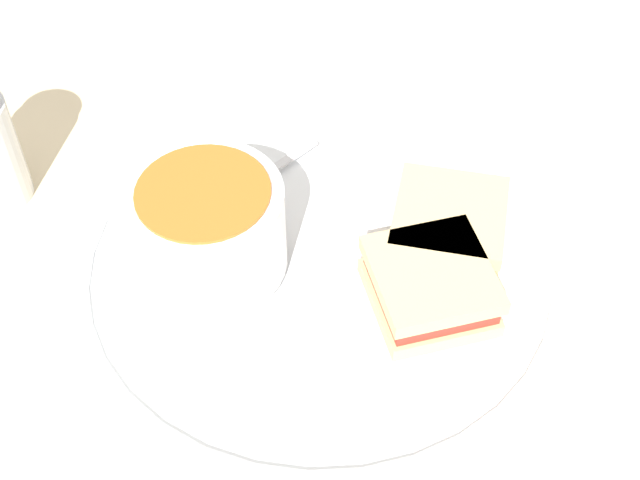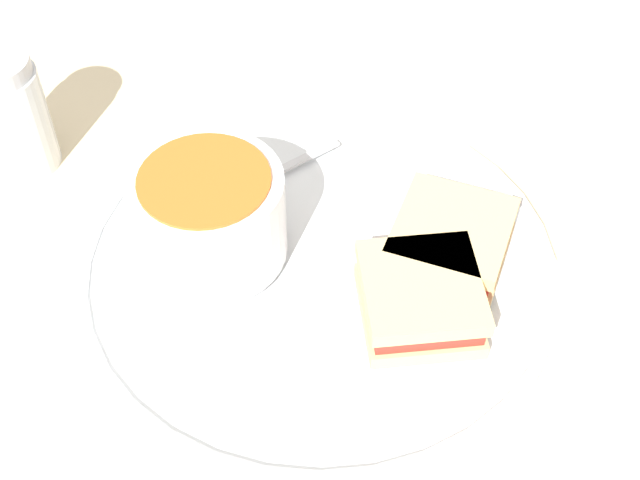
{
  "view_description": "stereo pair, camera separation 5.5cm",
  "coord_description": "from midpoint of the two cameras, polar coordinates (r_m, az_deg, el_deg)",
  "views": [
    {
      "loc": [
        0.36,
        -0.06,
        0.45
      ],
      "look_at": [
        0.0,
        0.0,
        0.04
      ],
      "focal_mm": 50.0,
      "sensor_mm": 36.0,
      "label": 1
    },
    {
      "loc": [
        0.37,
        -0.0,
        0.45
      ],
      "look_at": [
        0.0,
        0.0,
        0.04
      ],
      "focal_mm": 50.0,
      "sensor_mm": 36.0,
      "label": 2
    }
  ],
  "objects": [
    {
      "name": "ground_plane",
      "position": [
        0.58,
        2.73,
        -2.48
      ],
      "size": [
        2.4,
        2.4,
        0.0
      ],
      "primitive_type": "plane",
      "color": "beige"
    },
    {
      "name": "plate",
      "position": [
        0.57,
        2.76,
        -1.88
      ],
      "size": [
        0.31,
        0.31,
        0.02
      ],
      "color": "white",
      "rests_on": "ground_plane"
    },
    {
      "name": "soup_bowl",
      "position": [
        0.55,
        -4.23,
        1.45
      ],
      "size": [
        0.1,
        0.1,
        0.06
      ],
      "color": "white",
      "rests_on": "plate"
    },
    {
      "name": "spoon",
      "position": [
        0.6,
        -2.3,
        3.3
      ],
      "size": [
        0.07,
        0.09,
        0.01
      ],
      "rotation": [
        0.0,
        0.0,
        5.34
      ],
      "color": "silver",
      "rests_on": "plate"
    },
    {
      "name": "sandwich_half_near",
      "position": [
        0.53,
        9.48,
        -3.88
      ],
      "size": [
        0.08,
        0.08,
        0.03
      ],
      "rotation": [
        0.0,
        0.0,
        1.68
      ],
      "color": "#DBBC7F",
      "rests_on": "plate"
    },
    {
      "name": "sandwich_half_far",
      "position": [
        0.57,
        11.16,
        0.08
      ],
      "size": [
        0.09,
        0.09,
        0.03
      ],
      "rotation": [
        0.0,
        0.0,
        1.21
      ],
      "color": "#DBBC7F",
      "rests_on": "plate"
    },
    {
      "name": "salt_shaker",
      "position": [
        0.65,
        -16.87,
        7.58
      ],
      "size": [
        0.05,
        0.05,
        0.09
      ],
      "color": "silver",
      "rests_on": "ground_plane"
    }
  ]
}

